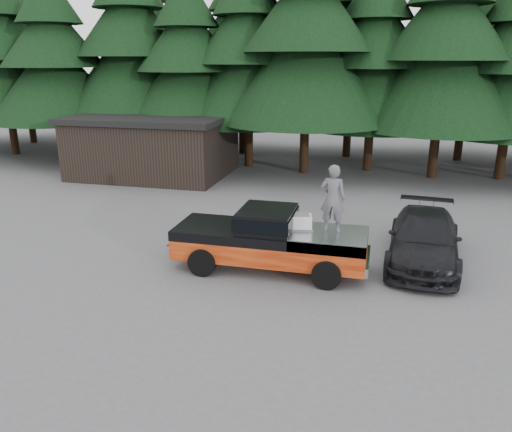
% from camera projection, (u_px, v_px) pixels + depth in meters
% --- Properties ---
extents(ground, '(120.00, 120.00, 0.00)m').
position_uv_depth(ground, '(261.00, 276.00, 14.92)').
color(ground, '#525254').
rests_on(ground, ground).
extents(pickup_truck, '(6.00, 2.04, 1.33)m').
position_uv_depth(pickup_truck, '(270.00, 248.00, 15.28)').
color(pickup_truck, '#D7581F').
rests_on(pickup_truck, ground).
extents(truck_cab, '(1.66, 1.90, 0.59)m').
position_uv_depth(truck_cab, '(267.00, 218.00, 15.01)').
color(truck_cab, black).
rests_on(truck_cab, pickup_truck).
extents(air_compressor, '(0.70, 0.62, 0.42)m').
position_uv_depth(air_compressor, '(301.00, 222.00, 14.93)').
color(air_compressor, silver).
rests_on(air_compressor, pickup_truck).
extents(man_on_bed, '(0.75, 0.51, 2.02)m').
position_uv_depth(man_on_bed, '(333.00, 198.00, 14.49)').
color(man_on_bed, '#545259').
rests_on(man_on_bed, pickup_truck).
extents(parked_car, '(2.57, 5.45, 1.54)m').
position_uv_depth(parked_car, '(424.00, 239.00, 15.81)').
color(parked_car, black).
rests_on(parked_car, ground).
extents(utility_building, '(8.40, 6.40, 3.30)m').
position_uv_depth(utility_building, '(154.00, 145.00, 27.60)').
color(utility_building, black).
rests_on(utility_building, ground).
extents(treeline, '(60.15, 16.05, 17.50)m').
position_uv_depth(treeline, '(339.00, 31.00, 28.39)').
color(treeline, black).
rests_on(treeline, ground).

